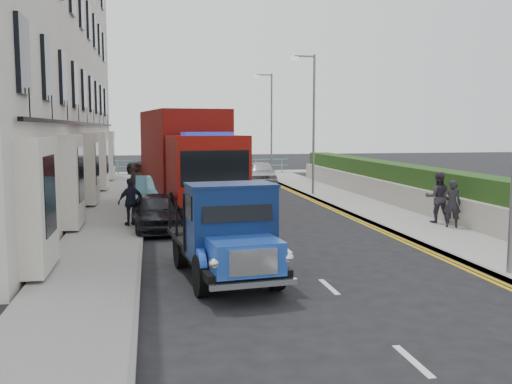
% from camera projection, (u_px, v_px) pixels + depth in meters
% --- Properties ---
extents(ground, '(120.00, 120.00, 0.00)m').
position_uv_depth(ground, '(304.00, 265.00, 14.24)').
color(ground, black).
rests_on(ground, ground).
extents(pavement_west, '(2.40, 38.00, 0.12)m').
position_uv_depth(pavement_west, '(113.00, 215.00, 22.08)').
color(pavement_west, gray).
rests_on(pavement_west, ground).
extents(pavement_east, '(2.60, 38.00, 0.12)m').
position_uv_depth(pavement_east, '(369.00, 208.00, 23.99)').
color(pavement_east, gray).
rests_on(pavement_east, ground).
extents(promenade, '(30.00, 2.50, 0.12)m').
position_uv_depth(promenade, '(201.00, 173.00, 42.56)').
color(promenade, gray).
rests_on(promenade, ground).
extents(sea_plane, '(120.00, 120.00, 0.00)m').
position_uv_depth(sea_plane, '(180.00, 155.00, 72.85)').
color(sea_plane, '#505D6D').
rests_on(sea_plane, ground).
extents(terrace_west, '(6.31, 30.20, 14.25)m').
position_uv_depth(terrace_west, '(12.00, 40.00, 24.41)').
color(terrace_west, silver).
rests_on(terrace_west, ground).
extents(garden_east, '(1.45, 28.00, 1.75)m').
position_uv_depth(garden_east, '(412.00, 187.00, 24.24)').
color(garden_east, '#B2AD9E').
rests_on(garden_east, ground).
extents(seafront_railing, '(13.00, 0.08, 1.11)m').
position_uv_depth(seafront_railing, '(202.00, 167.00, 41.72)').
color(seafront_railing, '#59B2A5').
rests_on(seafront_railing, ground).
extents(lamp_mid, '(1.23, 0.18, 7.00)m').
position_uv_depth(lamp_mid, '(311.00, 116.00, 28.23)').
color(lamp_mid, slate).
rests_on(lamp_mid, ground).
extents(lamp_far, '(1.23, 0.18, 7.00)m').
position_uv_depth(lamp_far, '(270.00, 119.00, 38.00)').
color(lamp_far, slate).
rests_on(lamp_far, ground).
extents(bedford_lorry, '(2.31, 4.80, 2.19)m').
position_uv_depth(bedford_lorry, '(229.00, 238.00, 12.45)').
color(bedford_lorry, black).
rests_on(bedford_lorry, ground).
extents(red_lorry, '(3.85, 8.20, 4.13)m').
position_uv_depth(red_lorry, '(188.00, 158.00, 23.08)').
color(red_lorry, black).
rests_on(red_lorry, ground).
extents(parked_car_front, '(1.79, 3.83, 1.27)m').
position_uv_depth(parked_car_front, '(155.00, 212.00, 18.97)').
color(parked_car_front, black).
rests_on(parked_car_front, ground).
extents(parked_car_mid, '(1.57, 4.32, 1.41)m').
position_uv_depth(parked_car_mid, '(154.00, 194.00, 23.62)').
color(parked_car_mid, '#63BCD6').
rests_on(parked_car_mid, ground).
extents(parked_car_rear, '(2.06, 4.67, 1.33)m').
position_uv_depth(parked_car_rear, '(173.00, 181.00, 29.77)').
color(parked_car_rear, '#AFAEB3').
rests_on(parked_car_rear, ground).
extents(seafront_car_left, '(4.37, 5.80, 1.46)m').
position_uv_depth(seafront_car_left, '(154.00, 166.00, 39.90)').
color(seafront_car_left, black).
rests_on(seafront_car_left, ground).
extents(seafront_car_right, '(2.11, 4.26, 1.40)m').
position_uv_depth(seafront_car_right, '(262.00, 173.00, 34.69)').
color(seafront_car_right, '#ABAAAF').
rests_on(seafront_car_right, ground).
extents(pedestrian_east_near, '(0.68, 0.58, 1.58)m').
position_uv_depth(pedestrian_east_near, '(452.00, 204.00, 18.92)').
color(pedestrian_east_near, black).
rests_on(pedestrian_east_near, pavement_east).
extents(pedestrian_east_far, '(1.03, 0.91, 1.78)m').
position_uv_depth(pedestrian_east_far, '(438.00, 197.00, 19.84)').
color(pedestrian_east_far, '#352F3A').
rests_on(pedestrian_east_far, pavement_east).
extents(pedestrian_west_near, '(1.02, 0.77, 1.61)m').
position_uv_depth(pedestrian_west_near, '(131.00, 202.00, 19.29)').
color(pedestrian_west_near, black).
rests_on(pedestrian_west_near, pavement_west).
extents(pedestrian_west_far, '(0.98, 0.96, 1.71)m').
position_uv_depth(pedestrian_west_far, '(136.00, 180.00, 26.60)').
color(pedestrian_west_far, '#3D2F2B').
rests_on(pedestrian_west_far, pavement_west).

